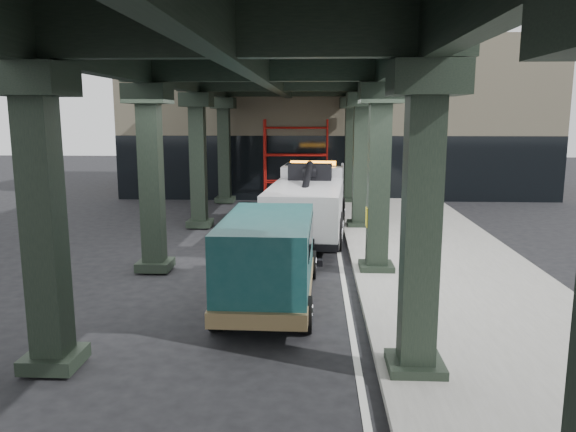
# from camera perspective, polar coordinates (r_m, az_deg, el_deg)

# --- Properties ---
(ground) EXTENTS (90.00, 90.00, 0.00)m
(ground) POSITION_cam_1_polar(r_m,az_deg,el_deg) (13.35, -1.45, -8.16)
(ground) COLOR black
(ground) RESTS_ON ground
(sidewalk) EXTENTS (5.00, 40.00, 0.15)m
(sidewalk) POSITION_cam_1_polar(r_m,az_deg,el_deg) (15.61, 15.91, -5.53)
(sidewalk) COLOR gray
(sidewalk) RESTS_ON ground
(lane_stripe) EXTENTS (0.12, 38.00, 0.01)m
(lane_stripe) POSITION_cam_1_polar(r_m,az_deg,el_deg) (15.24, 5.54, -5.83)
(lane_stripe) COLOR silver
(lane_stripe) RESTS_ON ground
(viaduct) EXTENTS (7.40, 32.00, 6.40)m
(viaduct) POSITION_cam_1_polar(r_m,az_deg,el_deg) (14.75, -2.55, 15.08)
(viaduct) COLOR black
(viaduct) RESTS_ON ground
(building) EXTENTS (22.00, 10.00, 8.00)m
(building) POSITION_cam_1_polar(r_m,az_deg,el_deg) (32.65, 4.73, 9.85)
(building) COLOR #C6B793
(building) RESTS_ON ground
(scaffolding) EXTENTS (3.08, 0.88, 4.00)m
(scaffolding) POSITION_cam_1_polar(r_m,az_deg,el_deg) (27.37, 0.82, 5.84)
(scaffolding) COLOR #A9130D
(scaffolding) RESTS_ON ground
(tow_truck) EXTENTS (2.81, 8.17, 2.63)m
(tow_truck) POSITION_cam_1_polar(r_m,az_deg,el_deg) (19.63, 2.17, 1.66)
(tow_truck) COLOR black
(tow_truck) RESTS_ON ground
(towed_van) EXTENTS (2.13, 5.09, 2.05)m
(towed_van) POSITION_cam_1_polar(r_m,az_deg,el_deg) (12.50, -1.93, -4.18)
(towed_van) COLOR #113E3F
(towed_van) RESTS_ON ground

